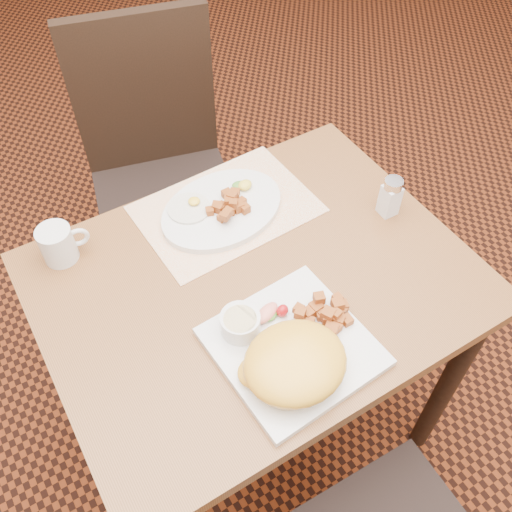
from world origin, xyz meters
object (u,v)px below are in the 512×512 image
object	(u,v)px
table	(257,307)
plate_oval	(222,209)
plate_square	(292,347)
salt_shaker	(390,196)
chair_far	(159,163)
coffee_mug	(58,244)

from	to	relation	value
table	plate_oval	xyz separation A→B (m)	(0.03, 0.21, 0.12)
table	plate_square	xyz separation A→B (m)	(-0.03, -0.18, 0.12)
salt_shaker	plate_square	bearing A→B (deg)	-153.97
chair_far	plate_oval	bearing A→B (deg)	100.89
table	chair_far	xyz separation A→B (m)	(0.06, 0.68, -0.10)
plate_oval	coffee_mug	bearing A→B (deg)	170.14
chair_far	plate_square	bearing A→B (deg)	98.20
table	plate_square	bearing A→B (deg)	-99.59
chair_far	table	bearing A→B (deg)	99.22
chair_far	salt_shaker	size ratio (longest dim) A/B	9.70
chair_far	salt_shaker	distance (m)	0.78
plate_oval	coffee_mug	world-z (taller)	coffee_mug
table	salt_shaker	size ratio (longest dim) A/B	9.00
plate_oval	plate_square	bearing A→B (deg)	-99.04
chair_far	plate_oval	distance (m)	0.52
coffee_mug	plate_oval	bearing A→B (deg)	-9.86
salt_shaker	coffee_mug	size ratio (longest dim) A/B	0.93
coffee_mug	plate_square	bearing A→B (deg)	-56.45
table	coffee_mug	distance (m)	0.45
plate_square	plate_oval	size ratio (longest dim) A/B	0.92
table	coffee_mug	bearing A→B (deg)	140.78
table	chair_far	distance (m)	0.69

